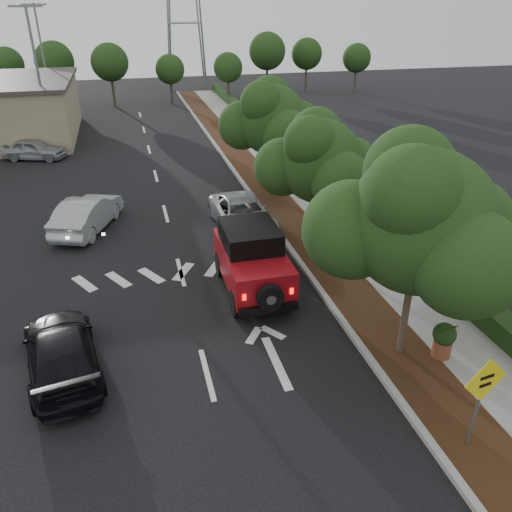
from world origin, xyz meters
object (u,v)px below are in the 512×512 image
object	(u,v)px
black_suv_oncoming	(61,351)
speed_hump_sign	(482,391)
red_jeep	(251,258)
silver_suv_ahead	(242,215)

from	to	relation	value
black_suv_oncoming	speed_hump_sign	size ratio (longest dim) A/B	1.85
red_jeep	silver_suv_ahead	size ratio (longest dim) A/B	0.93
black_suv_oncoming	red_jeep	bearing A→B (deg)	-162.90
black_suv_oncoming	speed_hump_sign	xyz separation A→B (m)	(9.20, -5.17, 1.04)
black_suv_oncoming	speed_hump_sign	world-z (taller)	speed_hump_sign
red_jeep	black_suv_oncoming	size ratio (longest dim) A/B	1.01
silver_suv_ahead	speed_hump_sign	bearing A→B (deg)	-82.97
red_jeep	black_suv_oncoming	distance (m)	6.89
black_suv_oncoming	speed_hump_sign	distance (m)	10.61
red_jeep	black_suv_oncoming	world-z (taller)	red_jeep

